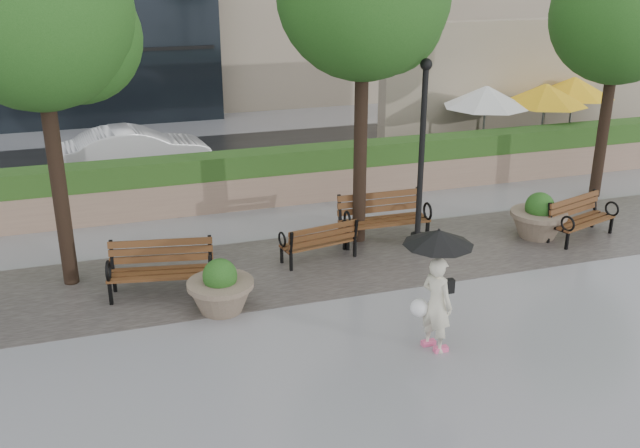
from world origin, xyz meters
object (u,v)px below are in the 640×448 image
object	(u,v)px
lamppost	(421,168)
car_right	(136,151)
bench_4	(580,227)
bench_2	(319,249)
pedestrian	(437,278)
bench_3	(383,228)
bench_1	(162,280)
planter_right	(538,220)
planter_left	(221,291)

from	to	relation	value
lamppost	car_right	size ratio (longest dim) A/B	0.96
lamppost	bench_4	bearing A→B (deg)	-10.28
bench_2	car_right	distance (m)	7.95
bench_4	pedestrian	size ratio (longest dim) A/B	0.89
bench_2	lamppost	world-z (taller)	lamppost
bench_3	car_right	distance (m)	8.24
bench_2	bench_4	xyz separation A→B (m)	(5.84, -0.62, 0.02)
bench_2	bench_3	xyz separation A→B (m)	(1.66, 0.58, 0.06)
bench_3	pedestrian	size ratio (longest dim) A/B	0.98
bench_1	pedestrian	xyz separation A→B (m)	(3.87, -3.21, 0.92)
bench_4	car_right	distance (m)	11.92
bench_1	bench_4	distance (m)	9.05
planter_right	pedestrian	xyz separation A→B (m)	(-4.32, -3.59, 0.81)
lamppost	planter_right	bearing A→B (deg)	-6.10
bench_1	lamppost	size ratio (longest dim) A/B	0.50
bench_3	bench_4	size ratio (longest dim) A/B	1.10
bench_2	planter_right	xyz separation A→B (m)	(4.99, -0.26, 0.15)
bench_4	planter_right	bearing A→B (deg)	139.19
bench_2	planter_right	distance (m)	4.99
bench_1	lamppost	distance (m)	5.66
bench_4	planter_left	distance (m)	8.19
planter_left	bench_4	bearing A→B (deg)	6.61
bench_3	bench_2	bearing A→B (deg)	-159.85
planter_right	bench_4	bearing A→B (deg)	-22.97
lamppost	bench_1	bearing A→B (deg)	-172.97
planter_right	car_right	distance (m)	11.05
bench_2	car_right	xyz separation A→B (m)	(-3.03, 7.34, 0.44)
bench_1	car_right	xyz separation A→B (m)	(0.18, 7.98, 0.39)
bench_2	bench_3	world-z (taller)	bench_3
bench_1	pedestrian	distance (m)	5.11
planter_left	pedestrian	size ratio (longest dim) A/B	0.58
bench_1	pedestrian	bearing A→B (deg)	-29.28
planter_right	lamppost	distance (m)	3.09
bench_1	bench_4	bearing A→B (deg)	10.47
bench_1	bench_2	bearing A→B (deg)	21.57
pedestrian	bench_2	bearing A→B (deg)	-12.27
bench_1	planter_right	world-z (taller)	planter_right
planter_right	planter_left	bearing A→B (deg)	-169.86
bench_1	bench_4	world-z (taller)	bench_1
bench_2	bench_3	bearing A→B (deg)	-171.16
car_right	pedestrian	world-z (taller)	pedestrian
bench_1	planter_right	xyz separation A→B (m)	(8.20, 0.37, 0.10)
planter_right	lamppost	bearing A→B (deg)	173.90
bench_1	lamppost	xyz separation A→B (m)	(5.43, 0.67, 1.45)
bench_4	planter_left	size ratio (longest dim) A/B	1.53
bench_3	lamppost	xyz separation A→B (m)	(0.55, -0.54, 1.44)
pedestrian	bench_3	bearing A→B (deg)	-34.80
bench_3	planter_left	distance (m)	4.51
bench_1	car_right	size ratio (longest dim) A/B	0.47
bench_2	lamppost	bearing A→B (deg)	170.64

